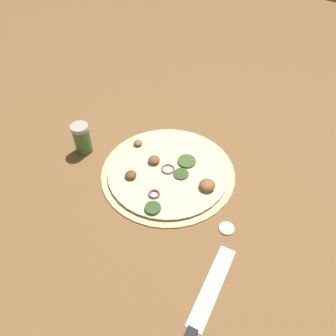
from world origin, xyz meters
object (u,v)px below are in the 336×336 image
spice_jar (82,138)px  knife (191,335)px  pizza (168,171)px  loose_cap (227,228)px

spice_jar → knife: bearing=-23.3°
pizza → spice_jar: bearing=-163.1°
pizza → spice_jar: 0.25m
knife → spice_jar: (-0.51, 0.22, 0.04)m
pizza → knife: size_ratio=1.20×
spice_jar → loose_cap: size_ratio=2.45×
spice_jar → loose_cap: bearing=1.9°
knife → spice_jar: 0.56m
spice_jar → loose_cap: (0.45, 0.02, -0.04)m
spice_jar → loose_cap: spice_jar is taller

